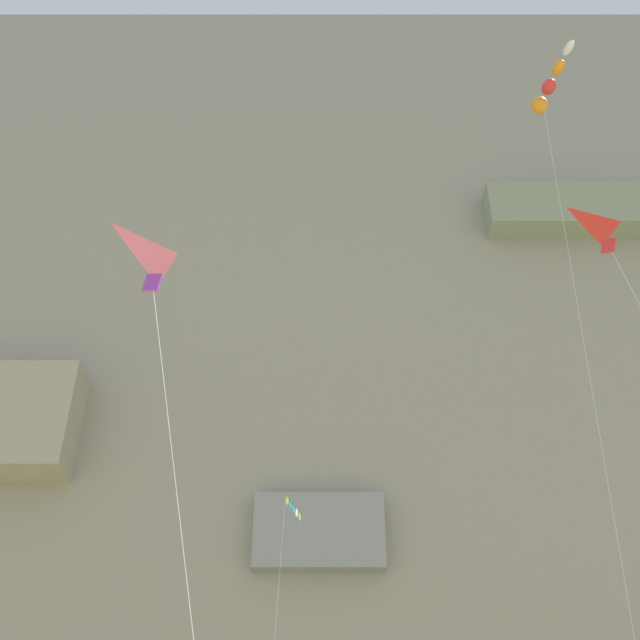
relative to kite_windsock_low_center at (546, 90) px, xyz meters
The scene contains 5 objects.
cliff_face 35.16m from the kite_windsock_low_center, 109.25° to the left, with size 180.00×25.84×73.00m.
kite_windsock_low_center is the anchor object (origin of this frame).
kite_delta_high_left 19.26m from the kite_windsock_low_center, 106.59° to the right, with size 3.29×2.05×17.78m.
kite_banner_upper_right 26.15m from the kite_windsock_low_center, 139.55° to the left, with size 1.49×3.78×17.08m.
kite_delta_mid_center 28.93m from the kite_windsock_low_center, 140.11° to the right, with size 3.19×2.68×13.17m.
Camera 1 is at (0.06, -4.75, 2.18)m, focal length 44.43 mm.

